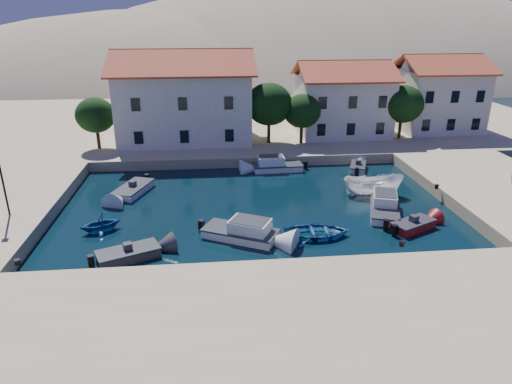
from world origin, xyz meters
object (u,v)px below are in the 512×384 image
(building_right, at_px, (438,92))
(boat_east, at_px, (372,195))
(building_mid, at_px, (343,97))
(rowboat_south, at_px, (317,236))
(cabin_cruiser_east, at_px, (385,208))
(building_left, at_px, (185,95))
(cabin_cruiser_south, at_px, (240,231))

(building_right, relative_size, boat_east, 1.90)
(building_mid, xyz_separation_m, building_right, (12.00, 1.00, 0.25))
(rowboat_south, bearing_deg, cabin_cruiser_east, -59.68)
(building_left, height_order, boat_east, building_left)
(building_right, xyz_separation_m, cabin_cruiser_south, (-25.53, -25.16, -5.00))
(cabin_cruiser_east, bearing_deg, building_left, 56.38)
(cabin_cruiser_south, bearing_deg, cabin_cruiser_east, 42.13)
(rowboat_south, bearing_deg, cabin_cruiser_south, 88.08)
(cabin_cruiser_east, bearing_deg, building_mid, 12.25)
(building_mid, distance_m, cabin_cruiser_east, 21.85)
(cabin_cruiser_south, bearing_deg, boat_east, 57.68)
(building_mid, bearing_deg, building_left, -176.82)
(building_mid, xyz_separation_m, cabin_cruiser_east, (-2.38, -21.20, -4.75))
(building_mid, bearing_deg, cabin_cruiser_south, -119.25)
(building_right, xyz_separation_m, boat_east, (-13.99, -18.38, -5.47))
(cabin_cruiser_east, bearing_deg, building_right, -14.27)
(boat_east, bearing_deg, building_left, 50.07)
(building_right, relative_size, cabin_cruiser_east, 1.75)
(building_mid, distance_m, boat_east, 18.25)
(rowboat_south, distance_m, cabin_cruiser_east, 6.79)
(cabin_cruiser_south, relative_size, boat_east, 1.09)
(cabin_cruiser_south, height_order, rowboat_south, cabin_cruiser_south)
(building_right, height_order, cabin_cruiser_south, building_right)
(rowboat_south, relative_size, cabin_cruiser_east, 0.82)
(building_left, relative_size, rowboat_south, 3.33)
(building_right, height_order, cabin_cruiser_east, building_right)
(building_left, relative_size, building_right, 1.56)
(building_mid, height_order, rowboat_south, building_mid)
(building_mid, height_order, building_right, building_right)
(building_right, height_order, boat_east, building_right)
(building_mid, bearing_deg, rowboat_south, -108.77)
(building_left, xyz_separation_m, cabin_cruiser_south, (4.47, -23.16, -5.46))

